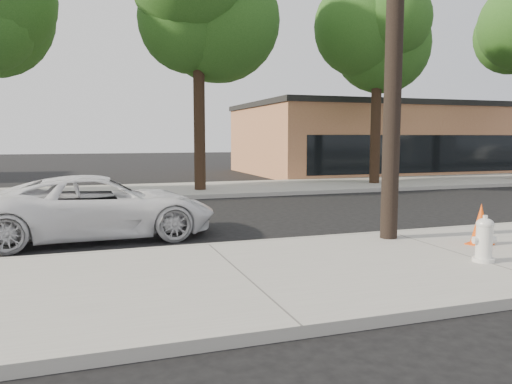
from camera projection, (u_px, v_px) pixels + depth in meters
ground at (188, 232)px, 11.53m from camera, size 120.00×120.00×0.00m
near_sidewalk at (242, 278)px, 7.48m from camera, size 90.00×4.40×0.15m
far_sidewalk at (146, 191)px, 19.53m from camera, size 90.00×5.00×0.15m
curb_near at (208, 248)px, 9.55m from camera, size 90.00×0.12×0.16m
building_main at (390, 140)px, 31.47m from camera, size 18.00×10.00×4.00m
utility_pole at (395, 6)px, 9.62m from camera, size 1.40×0.34×9.00m
tree_c at (205, 11)px, 18.68m from camera, size 4.96×4.80×9.55m
tree_d at (384, 40)px, 21.57m from camera, size 4.50×4.35×8.75m
police_cruiser at (100, 207)px, 10.78m from camera, size 5.01×2.45×1.37m
fire_hydrant at (484, 241)px, 8.15m from camera, size 0.39×0.35×0.72m
traffic_cone at (481, 225)px, 9.45m from camera, size 0.54×0.54×0.79m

